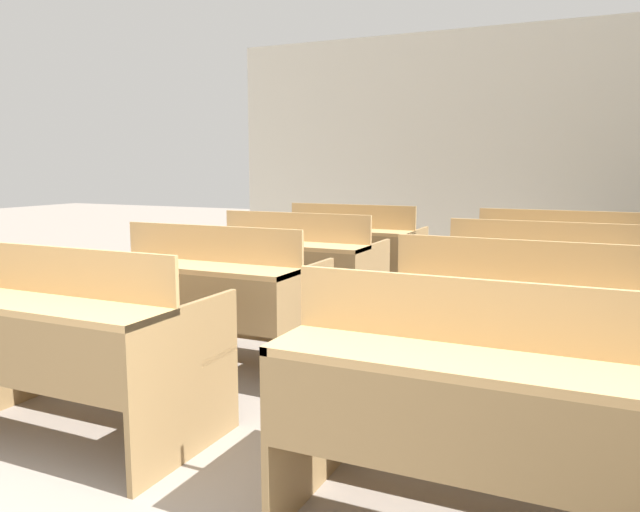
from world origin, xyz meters
The scene contains 9 objects.
wall_back centered at (0.00, 6.86, 1.40)m, with size 6.37×0.06×2.81m.
bench_front_left centered at (-0.88, 1.46, 0.46)m, with size 1.24×0.75×0.90m.
bench_front_right centered at (0.94, 1.44, 0.46)m, with size 1.24×0.75×0.90m.
bench_second_left centered at (-0.86, 2.58, 0.46)m, with size 1.24×0.75×0.90m.
bench_second_right centered at (0.94, 2.61, 0.46)m, with size 1.24×0.75×0.90m.
bench_third_left centered at (-0.87, 3.72, 0.46)m, with size 1.24×0.75×0.90m.
bench_third_right centered at (0.96, 3.73, 0.46)m, with size 1.24×0.75×0.90m.
bench_back_left centered at (-0.86, 4.85, 0.46)m, with size 1.24×0.75×0.90m.
bench_back_right centered at (0.94, 4.85, 0.46)m, with size 1.24×0.75×0.90m.
Camera 1 is at (1.32, -0.57, 1.26)m, focal length 35.00 mm.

